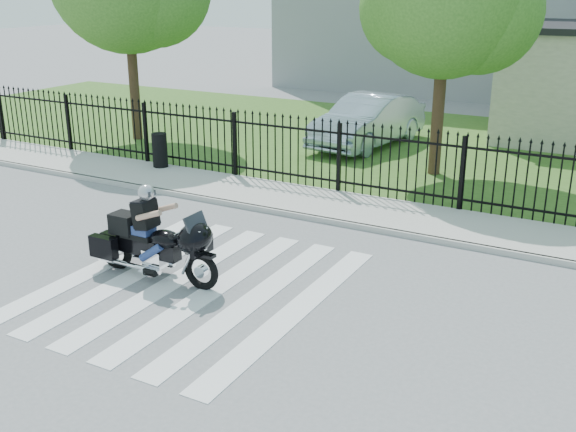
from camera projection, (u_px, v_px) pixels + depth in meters
The scene contains 9 objects.
ground at pixel (194, 286), 11.66m from camera, with size 120.00×120.00×0.00m, color slate.
crosswalk at pixel (194, 285), 11.66m from camera, with size 5.00×5.50×0.01m, color silver, non-canonical shape.
sidewalk at pixel (320, 204), 15.79m from camera, with size 40.00×2.00×0.12m, color #ADAAA3.
curb at pixel (301, 216), 14.96m from camera, with size 40.00×0.12×0.12m, color #ADAAA3.
grass_strip at pixel (416, 146), 21.61m from camera, with size 40.00×12.00×0.02m, color #34581E.
iron_fence at pixel (339, 159), 16.34m from camera, with size 26.00×0.04×1.80m.
motorcycle_rider at pixel (152, 239), 11.80m from camera, with size 2.63×0.78×1.74m.
parked_car at pixel (368, 121), 21.33m from camera, with size 1.69×4.84×1.59m, color #9FB2C8.
litter_bin at pixel (160, 150), 18.58m from camera, with size 0.42×0.42×0.94m, color black.
Camera 1 is at (6.52, -8.54, 4.97)m, focal length 42.00 mm.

